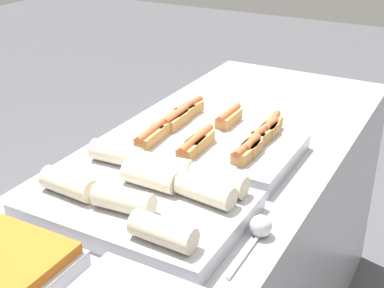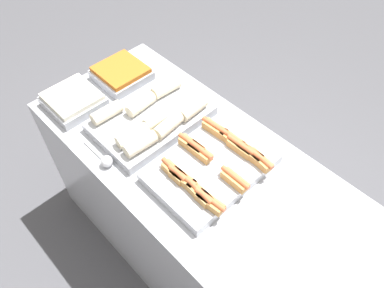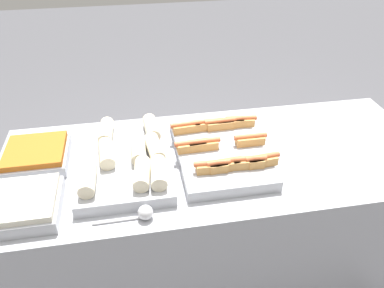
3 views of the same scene
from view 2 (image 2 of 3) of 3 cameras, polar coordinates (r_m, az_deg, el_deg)
The scene contains 7 objects.
ground_plane at distance 2.40m, azimuth 2.07°, elevation -16.63°, with size 12.00×12.00×0.00m, color #4C4C51.
counter at distance 2.00m, azimuth 2.42°, elevation -11.60°, with size 1.86×0.75×0.89m.
tray_hotdogs at distance 1.59m, azimuth 3.24°, elevation -3.46°, with size 0.40×0.52×0.10m.
tray_wraps at distance 1.78m, azimuth -6.26°, elevation 3.97°, with size 0.36×0.54×0.11m.
tray_side_front at distance 1.95m, azimuth -17.64°, elevation 6.37°, with size 0.26×0.25×0.07m.
tray_side_back at distance 2.05m, azimuth -10.71°, elevation 10.50°, with size 0.26×0.25×0.07m.
serving_spoon_near at distance 1.67m, azimuth -13.06°, elevation -2.45°, with size 0.21×0.05×0.05m.
Camera 2 is at (0.63, -0.71, 2.20)m, focal length 35.00 mm.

